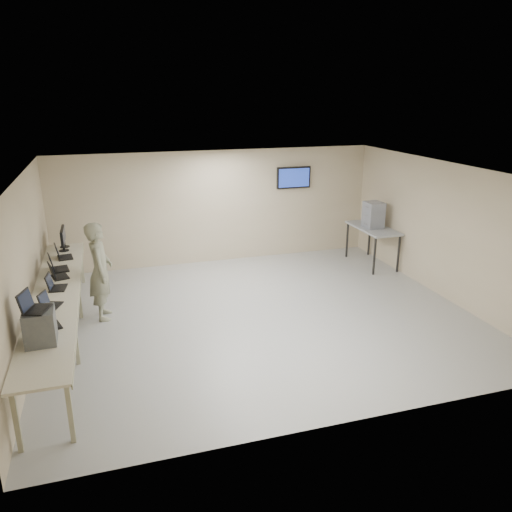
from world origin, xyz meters
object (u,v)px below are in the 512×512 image
object	(u,v)px
equipment_box	(40,326)
soldier	(100,271)
workbench	(57,297)
side_table	(373,230)

from	to	relation	value
equipment_box	soldier	bearing A→B (deg)	71.40
workbench	equipment_box	bearing A→B (deg)	-92.00
workbench	side_table	size ratio (longest dim) A/B	3.76
workbench	soldier	distance (m)	1.08
workbench	equipment_box	xyz separation A→B (m)	(-0.06, -1.80, 0.31)
side_table	equipment_box	bearing A→B (deg)	-151.86
soldier	side_table	distance (m)	6.59
workbench	side_table	xyz separation A→B (m)	(7.19, 2.08, 0.06)
equipment_box	soldier	distance (m)	2.72
equipment_box	soldier	size ratio (longest dim) A/B	0.25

